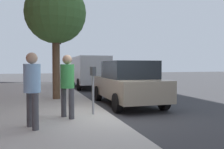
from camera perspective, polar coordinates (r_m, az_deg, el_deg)
name	(u,v)px	position (r m, az deg, el deg)	size (l,w,h in m)	color
ground_plane	(109,118)	(7.41, -0.65, -10.27)	(80.00, 80.00, 0.00)	#38383A
sidewalk_slab	(3,122)	(7.17, -24.73, -10.30)	(28.00, 6.00, 0.15)	#B7B2A8
parking_meter	(93,80)	(7.05, -4.57, -1.34)	(0.36, 0.12, 1.41)	gray
pedestrian_at_meter	(67,81)	(6.67, -10.64, -1.53)	(0.49, 0.38, 1.74)	#47474C
pedestrian_bystander	(32,84)	(5.77, -18.57, -2.14)	(0.51, 0.38, 1.75)	#47474C
parked_sedan_near	(128,83)	(9.57, 3.74, -2.00)	(4.42, 2.01, 1.77)	gray
parked_van_far	(89,70)	(16.91, -5.52, 1.09)	(5.24, 2.21, 2.18)	silver
street_tree	(56,14)	(10.75, -13.34, 13.94)	(2.60, 2.60, 4.98)	brown
traffic_signal	(58,50)	(15.37, -12.81, 5.84)	(0.24, 0.44, 3.60)	black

